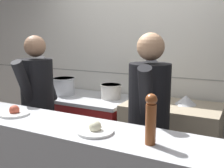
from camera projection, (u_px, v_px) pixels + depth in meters
wall_back_tiled at (141, 63)px, 3.33m from camera, size 8.00×0.06×2.60m
oven_range at (85, 129)px, 3.41m from camera, size 1.17×0.71×0.88m
prep_counter at (170, 145)px, 2.90m from camera, size 1.01×0.65×0.92m
stock_pot at (64, 86)px, 3.40m from camera, size 0.29×0.29×0.22m
sauce_pot at (111, 91)px, 3.20m from camera, size 0.26×0.26×0.18m
mixing_bowl_steel at (186, 100)px, 2.81m from camera, size 0.23×0.23×0.10m
plated_dish_appetiser at (15, 112)px, 2.07m from camera, size 0.23×0.23×0.08m
plated_dish_dessert at (95, 130)px, 1.69m from camera, size 0.24×0.24×0.08m
pepper_mill at (151, 118)px, 1.49m from camera, size 0.07×0.07×0.30m
chef_head_cook at (38, 106)px, 2.76m from camera, size 0.39×0.72×1.65m
chef_sous at (149, 123)px, 2.17m from camera, size 0.40×0.73×1.67m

